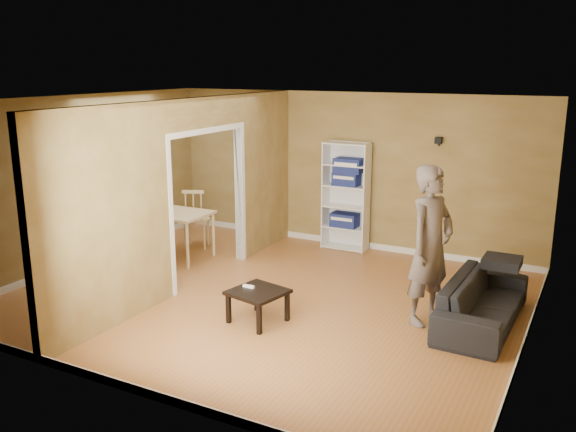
% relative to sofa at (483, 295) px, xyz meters
% --- Properties ---
extents(room_shell, '(6.50, 6.50, 6.50)m').
position_rel_sofa_xyz_m(room_shell, '(-2.70, -0.44, 0.93)').
color(room_shell, '#A46140').
rests_on(room_shell, ground).
extents(partition, '(0.22, 5.50, 2.60)m').
position_rel_sofa_xyz_m(partition, '(-3.90, -0.44, 0.93)').
color(partition, '#98834D').
rests_on(partition, ground).
extents(wall_speaker, '(0.10, 0.10, 0.10)m').
position_rel_sofa_xyz_m(wall_speaker, '(-1.20, 2.25, 1.53)').
color(wall_speaker, black).
rests_on(wall_speaker, room_shell).
extents(sofa, '(1.95, 0.88, 0.74)m').
position_rel_sofa_xyz_m(sofa, '(0.00, 0.00, 0.00)').
color(sofa, black).
rests_on(sofa, ground).
extents(person, '(0.99, 0.89, 2.25)m').
position_rel_sofa_xyz_m(person, '(-0.60, -0.23, 0.76)').
color(person, slate).
rests_on(person, ground).
extents(bookshelf, '(0.76, 0.33, 1.80)m').
position_rel_sofa_xyz_m(bookshelf, '(-2.65, 2.16, 0.53)').
color(bookshelf, white).
rests_on(bookshelf, ground).
extents(paper_box_navy_a, '(0.45, 0.29, 0.23)m').
position_rel_sofa_xyz_m(paper_box_navy_a, '(-2.67, 2.11, 0.13)').
color(paper_box_navy_a, navy).
rests_on(paper_box_navy_a, bookshelf).
extents(paper_box_navy_b, '(0.43, 0.28, 0.22)m').
position_rel_sofa_xyz_m(paper_box_navy_b, '(-2.65, 2.11, 0.83)').
color(paper_box_navy_b, navy).
rests_on(paper_box_navy_b, bookshelf).
extents(paper_box_navy_c, '(0.46, 0.30, 0.24)m').
position_rel_sofa_xyz_m(paper_box_navy_c, '(-2.61, 2.11, 1.08)').
color(paper_box_navy_c, navy).
rests_on(paper_box_navy_c, bookshelf).
extents(coffee_table, '(0.60, 0.60, 0.40)m').
position_rel_sofa_xyz_m(coffee_table, '(-2.40, -1.20, -0.03)').
color(coffee_table, black).
rests_on(coffee_table, ground).
extents(game_controller, '(0.15, 0.04, 0.03)m').
position_rel_sofa_xyz_m(game_controller, '(-2.55, -1.16, 0.05)').
color(game_controller, white).
rests_on(game_controller, coffee_table).
extents(dining_table, '(1.21, 0.81, 0.76)m').
position_rel_sofa_xyz_m(dining_table, '(-4.92, 0.36, 0.31)').
color(dining_table, tan).
rests_on(dining_table, ground).
extents(chair_left, '(0.46, 0.46, 0.92)m').
position_rel_sofa_xyz_m(chair_left, '(-5.74, 0.33, 0.09)').
color(chair_left, tan).
rests_on(chair_left, ground).
extents(chair_near, '(0.48, 0.48, 0.87)m').
position_rel_sofa_xyz_m(chair_near, '(-4.83, -0.17, 0.07)').
color(chair_near, tan).
rests_on(chair_near, ground).
extents(chair_far, '(0.63, 0.63, 1.03)m').
position_rel_sofa_xyz_m(chair_far, '(-4.91, 0.99, 0.15)').
color(chair_far, '#D0B47D').
rests_on(chair_far, ground).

